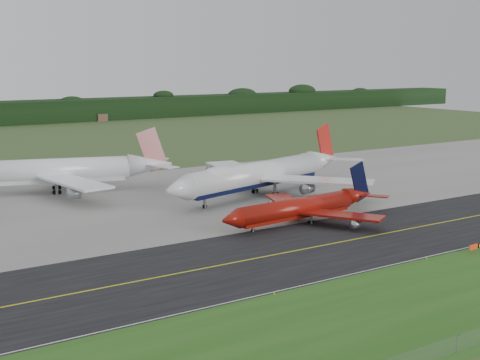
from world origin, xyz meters
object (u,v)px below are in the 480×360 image
Objects in this scene: taxiway_sign at (478,246)px; jet_ba_747 at (261,174)px; jet_star_tail at (55,171)px; jet_red_737 at (304,207)px.

jet_ba_747 is at bearing 93.08° from taxiway_sign.
jet_star_tail is at bearing 141.84° from jet_ba_747.
jet_star_tail reaches higher than jet_red_737.
jet_red_737 is at bearing -106.96° from jet_ba_747.
jet_ba_747 is 13.37× the size of taxiway_sign.
jet_star_tail is at bearing 115.38° from taxiway_sign.
jet_star_tail is (-42.03, 33.03, -0.19)m from jet_ba_747.
jet_star_tail is 106.02m from taxiway_sign.
jet_ba_747 is 62.93m from taxiway_sign.
jet_star_tail reaches higher than taxiway_sign.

